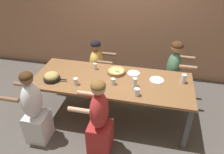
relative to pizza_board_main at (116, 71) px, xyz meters
name	(u,v)px	position (x,y,z in m)	size (l,w,h in m)	color
ground_plane	(112,116)	(-0.03, -0.21, -0.79)	(18.00, 18.00, 0.00)	#514C47
restaurant_back_panel	(129,0)	(-0.03, 1.36, 0.81)	(10.00, 0.06, 3.20)	#9E7056
dining_table	(112,84)	(-0.03, -0.21, -0.10)	(2.45, 0.93, 0.76)	brown
pizza_board_main	(116,71)	(0.00, 0.00, 0.00)	(0.30, 0.30, 0.06)	brown
skillet_bowl	(52,77)	(-0.93, -0.42, 0.03)	(0.36, 0.25, 0.13)	black
empty_plate_a	(134,73)	(0.28, 0.04, -0.02)	(0.20, 0.20, 0.02)	white
empty_plate_b	(157,80)	(0.65, -0.08, -0.02)	(0.22, 0.22, 0.02)	white
cocktail_glass_blue	(113,82)	(0.02, -0.33, 0.01)	(0.07, 0.07, 0.12)	silver
drinking_glass_a	(137,92)	(0.39, -0.52, 0.02)	(0.08, 0.08, 0.11)	silver
drinking_glass_b	(95,67)	(-0.37, 0.04, 0.02)	(0.06, 0.06, 0.11)	silver
drinking_glass_c	(135,83)	(0.34, -0.32, 0.03)	(0.07, 0.07, 0.14)	silver
drinking_glass_d	(183,79)	(1.04, -0.05, 0.03)	(0.07, 0.07, 0.14)	silver
drinking_glass_e	(76,82)	(-0.52, -0.45, 0.02)	(0.07, 0.07, 0.11)	silver
diner_far_right	(172,75)	(0.92, 0.47, -0.24)	(0.51, 0.40, 1.20)	#477556
diner_near_left	(34,111)	(-1.01, -0.90, -0.26)	(0.51, 0.40, 1.18)	silver
diner_near_center	(99,121)	(-0.05, -0.90, -0.25)	(0.51, 0.40, 1.18)	#B22D2D
diner_far_midleft	(97,70)	(-0.47, 0.47, -0.30)	(0.51, 0.40, 1.08)	gold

